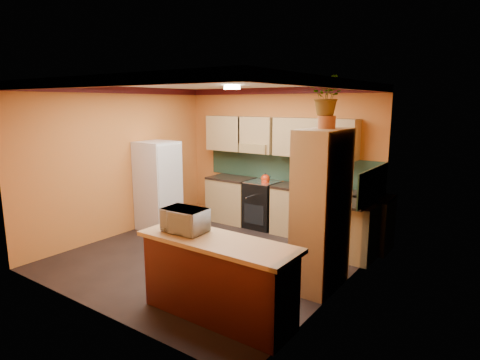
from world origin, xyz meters
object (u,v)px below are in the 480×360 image
object	(u,v)px
stove	(262,204)
fridge	(158,186)
base_cabinets_back	(290,210)
microwave	(185,220)
breakfast_bar	(218,281)
pantry	(322,210)

from	to	relation	value
stove	fridge	distance (m)	2.05
fridge	base_cabinets_back	bearing A→B (deg)	29.05
stove	microwave	distance (m)	3.35
base_cabinets_back	stove	distance (m)	0.63
breakfast_bar	microwave	distance (m)	0.79
fridge	breakfast_bar	world-z (taller)	fridge
pantry	breakfast_bar	bearing A→B (deg)	-113.86
stove	pantry	xyz separation A→B (m)	(2.01, -1.77, 0.59)
breakfast_bar	microwave	world-z (taller)	microwave
fridge	stove	bearing A→B (deg)	37.72
stove	fridge	bearing A→B (deg)	-142.28
base_cabinets_back	stove	xyz separation A→B (m)	(-0.63, -0.00, 0.02)
base_cabinets_back	breakfast_bar	world-z (taller)	same
pantry	breakfast_bar	distance (m)	1.64
pantry	microwave	bearing A→B (deg)	-128.28
pantry	microwave	distance (m)	1.78
base_cabinets_back	fridge	size ratio (longest dim) A/B	2.15
microwave	base_cabinets_back	bearing A→B (deg)	91.88
fridge	breakfast_bar	size ratio (longest dim) A/B	0.94
fridge	breakfast_bar	bearing A→B (deg)	-32.96
base_cabinets_back	fridge	distance (m)	2.57
base_cabinets_back	fridge	world-z (taller)	fridge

